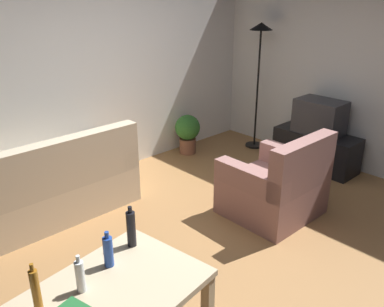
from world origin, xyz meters
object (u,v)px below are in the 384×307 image
object	(u,v)px
potted_plant	(188,131)
couch	(55,187)
tv_stand	(316,150)
bottle_dark	(131,228)
bottle_clear	(80,276)
bottle_amber	(36,291)
armchair	(277,187)
tv	(320,117)
bottle_blue	(108,251)
torchiere_lamp	(260,52)

from	to	relation	value
potted_plant	couch	bearing A→B (deg)	-171.87
tv_stand	bottle_dark	distance (m)	3.61
bottle_dark	potted_plant	bearing A→B (deg)	41.46
bottle_clear	bottle_amber	bearing A→B (deg)	178.67
tv_stand	armchair	world-z (taller)	armchair
tv	bottle_dark	bearing A→B (deg)	101.82
bottle_dark	tv	bearing A→B (deg)	11.82
bottle_clear	armchair	bearing A→B (deg)	11.30
tv	armchair	world-z (taller)	same
armchair	bottle_clear	size ratio (longest dim) A/B	4.09
tv_stand	bottle_blue	size ratio (longest dim) A/B	4.84
tv_stand	torchiere_lamp	distance (m)	1.56
couch	bottle_clear	size ratio (longest dim) A/B	7.41
tv	armchair	xyz separation A→B (m)	(-1.43, -0.39, -0.38)
torchiere_lamp	bottle_blue	bearing A→B (deg)	-153.60
potted_plant	bottle_clear	bearing A→B (deg)	-141.12
tv	bottle_blue	xyz separation A→B (m)	(-3.70, -0.80, 0.16)
tv	torchiere_lamp	bearing A→B (deg)	0.20
bottle_dark	couch	bearing A→B (deg)	79.06
potted_plant	bottle_dark	distance (m)	3.46
armchair	bottle_amber	size ratio (longest dim) A/B	3.15
tv	potted_plant	xyz separation A→B (m)	(-0.92, 1.53, -0.37)
tv_stand	tv	distance (m)	0.46
torchiere_lamp	potted_plant	bearing A→B (deg)	151.36
potted_plant	armchair	xyz separation A→B (m)	(-0.51, -1.92, -0.01)
potted_plant	tv	bearing A→B (deg)	-58.98
bottle_amber	tv	bearing A→B (deg)	11.96
couch	bottle_dark	distance (m)	2.07
couch	torchiere_lamp	bearing A→B (deg)	176.50
couch	bottle_amber	bearing A→B (deg)	63.48
potted_plant	bottle_dark	size ratio (longest dim) A/B	2.07
tv_stand	bottle_dark	xyz separation A→B (m)	(-3.48, -0.73, 0.64)
armchair	bottle_dark	bearing A→B (deg)	10.21
bottle_blue	torchiere_lamp	bearing A→B (deg)	26.40
torchiere_lamp	bottle_clear	size ratio (longest dim) A/B	8.05
bottle_blue	couch	bearing A→B (deg)	73.72
tv	bottle_clear	bearing A→B (deg)	102.72
tv_stand	bottle_dark	world-z (taller)	bottle_dark
bottle_blue	bottle_amber	bearing A→B (deg)	-170.31
couch	armchair	size ratio (longest dim) A/B	1.81
tv	potted_plant	size ratio (longest dim) A/B	1.05
tv	torchiere_lamp	world-z (taller)	torchiere_lamp
bottle_blue	tv_stand	bearing A→B (deg)	12.25
torchiere_lamp	potted_plant	distance (m)	1.51
tv_stand	bottle_amber	distance (m)	4.29
tv_stand	couch	bearing A→B (deg)	68.51
bottle_amber	bottle_dark	size ratio (longest dim) A/B	1.06
potted_plant	bottle_blue	xyz separation A→B (m)	(-2.78, -2.34, 0.53)
bottle_clear	tv	bearing A→B (deg)	12.72
armchair	bottle_amber	xyz separation A→B (m)	(-2.73, -0.49, 0.57)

